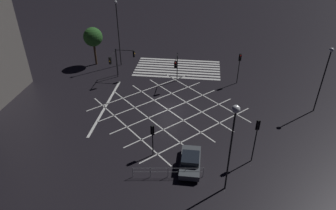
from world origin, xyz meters
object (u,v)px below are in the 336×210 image
(traffic_light_se_main, at_px, (126,57))
(street_lamp_west, at_px, (326,70))
(waiting_car, at_px, (190,161))
(traffic_light_median_south, at_px, (176,65))
(traffic_light_median_north, at_px, (153,134))
(street_lamp_far, at_px, (118,27))
(street_tree_near, at_px, (93,37))
(traffic_light_nw_cross, at_px, (256,133))
(street_lamp_east, at_px, (233,127))
(traffic_light_sw_cross, at_px, (239,63))
(traffic_light_se_cross, at_px, (113,60))

(traffic_light_se_main, bearing_deg, street_lamp_west, -14.03)
(traffic_light_se_main, height_order, waiting_car, traffic_light_se_main)
(street_lamp_west, relative_size, waiting_car, 1.86)
(traffic_light_median_south, distance_m, traffic_light_median_north, 14.42)
(street_lamp_far, relative_size, street_tree_near, 1.67)
(street_lamp_far, bearing_deg, traffic_light_nw_cross, 131.72)
(street_lamp_west, bearing_deg, traffic_light_se_main, -14.03)
(traffic_light_median_north, height_order, street_lamp_west, street_lamp_west)
(street_lamp_far, xyz_separation_m, street_tree_near, (3.91, 0.20, -1.61))
(street_lamp_east, distance_m, street_lamp_far, 28.09)
(traffic_light_sw_cross, bearing_deg, street_tree_near, -100.45)
(traffic_light_se_cross, height_order, street_lamp_far, street_lamp_far)
(traffic_light_sw_cross, xyz_separation_m, waiting_car, (5.39, 17.25, -2.49))
(traffic_light_sw_cross, distance_m, waiting_car, 18.24)
(traffic_light_se_main, distance_m, street_lamp_far, 5.43)
(traffic_light_median_south, bearing_deg, street_lamp_west, 75.38)
(traffic_light_median_north, xyz_separation_m, traffic_light_se_cross, (7.99, -14.98, 0.59))
(traffic_light_median_south, xyz_separation_m, traffic_light_median_north, (0.73, 14.39, -0.65))
(traffic_light_median_south, distance_m, street_tree_near, 14.28)
(street_lamp_west, bearing_deg, traffic_light_median_south, -14.62)
(traffic_light_median_south, height_order, street_lamp_west, street_lamp_west)
(traffic_light_sw_cross, distance_m, traffic_light_median_north, 18.39)
(traffic_light_median_south, xyz_separation_m, street_lamp_west, (-16.79, 4.38, 2.23))
(traffic_light_median_south, height_order, street_lamp_far, street_lamp_far)
(traffic_light_se_cross, distance_m, street_lamp_west, 26.09)
(traffic_light_median_south, xyz_separation_m, traffic_light_se_main, (7.16, -1.60, 0.07))
(traffic_light_se_main, relative_size, traffic_light_se_cross, 1.05)
(traffic_light_nw_cross, relative_size, street_tree_near, 0.78)
(traffic_light_median_south, relative_size, street_lamp_east, 0.51)
(traffic_light_se_main, height_order, street_lamp_far, street_lamp_far)
(traffic_light_se_cross, bearing_deg, traffic_light_nw_cross, 49.61)
(street_lamp_east, bearing_deg, traffic_light_median_south, -71.65)
(traffic_light_nw_cross, relative_size, traffic_light_median_south, 1.09)
(traffic_light_se_main, relative_size, traffic_light_median_north, 1.26)
(street_lamp_east, bearing_deg, traffic_light_median_north, -27.83)
(street_tree_near, bearing_deg, traffic_light_median_north, 121.78)
(traffic_light_median_south, xyz_separation_m, waiting_car, (-2.88, 15.62, -2.46))
(street_lamp_west, bearing_deg, traffic_light_se_cross, -11.03)
(traffic_light_nw_cross, distance_m, traffic_light_sw_cross, 15.71)
(traffic_light_sw_cross, height_order, traffic_light_se_cross, traffic_light_sw_cross)
(traffic_light_se_cross, height_order, street_tree_near, street_tree_near)
(traffic_light_median_north, xyz_separation_m, street_lamp_west, (-17.51, -10.01, 2.88))
(street_lamp_east, bearing_deg, street_lamp_far, -57.44)
(traffic_light_median_south, relative_size, street_lamp_west, 0.53)
(street_tree_near, bearing_deg, street_lamp_west, 161.58)
(traffic_light_se_main, distance_m, street_lamp_east, 23.71)
(traffic_light_median_north, bearing_deg, street_lamp_east, -117.83)
(traffic_light_median_north, distance_m, street_lamp_east, 8.48)
(traffic_light_sw_cross, relative_size, traffic_light_se_cross, 1.08)
(traffic_light_nw_cross, distance_m, waiting_car, 6.40)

